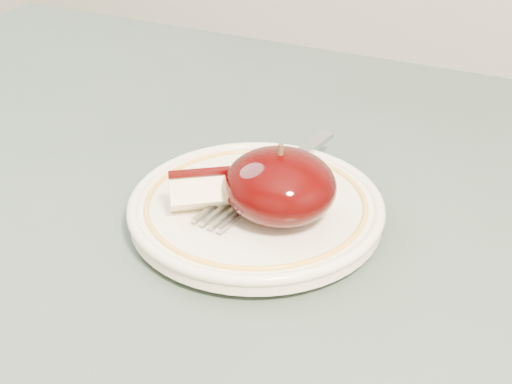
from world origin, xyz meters
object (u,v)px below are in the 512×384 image
at_px(fork, 271,177).
at_px(plate, 256,207).
at_px(table, 111,315).
at_px(apple_half, 280,186).

bearing_deg(fork, plate, -166.29).
xyz_separation_m(table, fork, (0.10, 0.09, 0.11)).
relative_size(table, apple_half, 10.71).
height_order(plate, fork, fork).
relative_size(table, plate, 4.54).
bearing_deg(apple_half, table, -158.50).
height_order(plate, apple_half, apple_half).
bearing_deg(fork, table, 140.83).
distance_m(table, apple_half, 0.19).
xyz_separation_m(apple_half, fork, (-0.03, 0.04, -0.02)).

